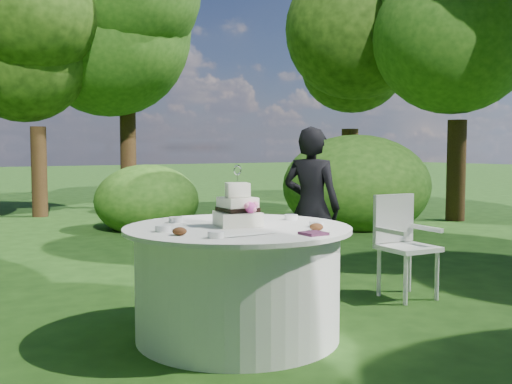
% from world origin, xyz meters
% --- Properties ---
extents(ground, '(80.00, 80.00, 0.00)m').
position_xyz_m(ground, '(0.00, 0.00, 0.00)').
color(ground, '#18370F').
rests_on(ground, ground).
extents(napkins, '(0.14, 0.14, 0.02)m').
position_xyz_m(napkins, '(0.19, -0.60, 0.78)').
color(napkins, '#431D35').
rests_on(napkins, table).
extents(feather_plume, '(0.48, 0.07, 0.01)m').
position_xyz_m(feather_plume, '(-0.20, -0.40, 0.78)').
color(feather_plume, white).
rests_on(feather_plume, table).
extents(guest, '(0.59, 0.65, 1.50)m').
position_xyz_m(guest, '(1.34, 0.89, 0.75)').
color(guest, black).
rests_on(guest, ground).
extents(table, '(1.56, 1.56, 0.77)m').
position_xyz_m(table, '(0.00, 0.00, 0.39)').
color(table, white).
rests_on(table, ground).
extents(cake, '(0.35, 0.35, 0.42)m').
position_xyz_m(cake, '(0.01, 0.01, 0.88)').
color(cake, white).
rests_on(cake, table).
extents(chair, '(0.48, 0.47, 0.89)m').
position_xyz_m(chair, '(1.80, 0.19, 0.52)').
color(chair, white).
rests_on(chair, ground).
extents(votives, '(1.16, 0.91, 0.04)m').
position_xyz_m(votives, '(-0.05, -0.03, 0.79)').
color(votives, white).
rests_on(votives, table).
extents(petal_cups, '(0.94, 1.03, 0.05)m').
position_xyz_m(petal_cups, '(0.04, -0.05, 0.79)').
color(petal_cups, '#562D16').
rests_on(petal_cups, table).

